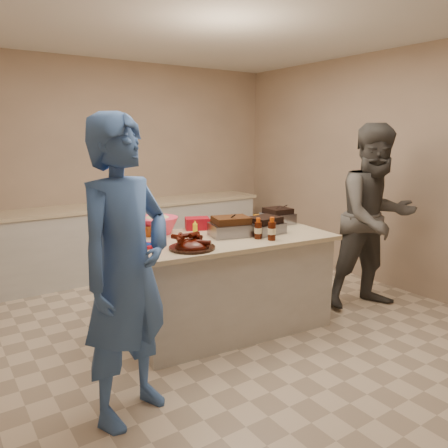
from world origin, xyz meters
TOP-DOWN VIEW (x-y plane):
  - room at (0.00, 0.00)m, footprint 4.50×5.00m
  - back_counter at (0.00, 2.20)m, footprint 3.60×0.64m
  - island at (0.01, 0.05)m, footprint 1.93×1.16m
  - rib_platter at (-0.48, -0.17)m, footprint 0.48×0.48m
  - pulled_pork_tray at (0.04, 0.04)m, footprint 0.43×0.36m
  - brisket_tray at (0.35, -0.06)m, footprint 0.35×0.30m
  - roasting_pan at (0.75, 0.22)m, footprint 0.29×0.29m
  - coleslaw_bowl at (-0.47, 0.49)m, footprint 0.42×0.42m
  - sausage_plate at (0.19, 0.42)m, footprint 0.37×0.37m
  - mac_cheese_dish at (0.73, 0.36)m, footprint 0.30×0.24m
  - bbq_bottle_a at (0.17, -0.19)m, footprint 0.07×0.07m
  - bbq_bottle_b at (0.23, -0.30)m, footprint 0.07×0.07m
  - mustard_bottle at (-0.18, 0.30)m, footprint 0.05×0.05m
  - sauce_bowl at (0.03, 0.27)m, footprint 0.13×0.05m
  - plate_stack_large at (-0.79, 0.34)m, footprint 0.27×0.27m
  - plate_stack_small at (-0.77, 0.09)m, footprint 0.19×0.19m
  - plastic_cup at (-0.60, 0.43)m, footprint 0.12×0.11m
  - basket_stack at (-0.07, 0.45)m, footprint 0.27×0.24m
  - guest_blue at (-1.23, -0.66)m, footprint 1.40×2.01m
  - guest_gray at (1.54, -0.37)m, footprint 1.42×2.06m

SIDE VIEW (x-z plane):
  - room at x=0.00m, z-range -1.35..1.35m
  - island at x=0.01m, z-range -0.44..0.44m
  - guest_blue at x=-1.23m, z-range -0.23..0.23m
  - guest_gray at x=1.54m, z-range -0.36..0.36m
  - back_counter at x=0.00m, z-range 0.00..0.90m
  - rib_platter at x=-0.48m, z-range 0.80..0.95m
  - pulled_pork_tray at x=0.04m, z-range 0.82..0.93m
  - brisket_tray at x=0.35m, z-range 0.82..0.92m
  - roasting_pan at x=0.75m, z-range 0.82..0.93m
  - coleslaw_bowl at x=-0.47m, z-range 0.74..1.00m
  - sausage_plate at x=0.19m, z-range 0.84..0.90m
  - mac_cheese_dish at x=0.73m, z-range 0.84..0.91m
  - bbq_bottle_a at x=0.17m, z-range 0.78..0.96m
  - bbq_bottle_b at x=0.23m, z-range 0.77..0.97m
  - mustard_bottle at x=-0.18m, z-range 0.81..0.93m
  - sauce_bowl at x=0.03m, z-range 0.81..0.93m
  - plate_stack_large at x=-0.79m, z-range 0.86..0.89m
  - plate_stack_small at x=-0.77m, z-range 0.86..0.88m
  - plastic_cup at x=-0.60m, z-range 0.82..0.93m
  - basket_stack at x=-0.07m, z-range 0.82..0.93m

